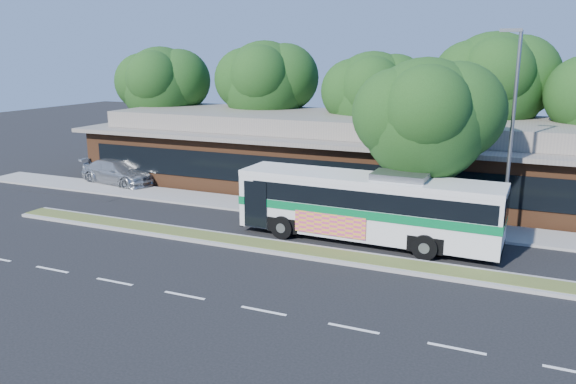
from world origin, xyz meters
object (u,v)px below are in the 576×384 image
at_px(lamp_post, 511,129).
at_px(transit_bus, 368,202).
at_px(sidewalk_tree, 435,118).
at_px(sedan, 119,172).

bearing_deg(lamp_post, transit_bus, -151.47).
height_order(lamp_post, sidewalk_tree, lamp_post).
bearing_deg(lamp_post, sedan, 175.52).
bearing_deg(lamp_post, sidewalk_tree, -169.85).
xyz_separation_m(transit_bus, sedan, (-17.56, 4.75, -1.00)).
bearing_deg(sidewalk_tree, transit_bus, -133.49).
relative_size(sedan, sidewalk_tree, 0.68).
xyz_separation_m(sedan, sidewalk_tree, (19.82, -2.37, 4.51)).
xyz_separation_m(lamp_post, sidewalk_tree, (-3.16, -0.57, 0.39)).
relative_size(transit_bus, sidewalk_tree, 1.45).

